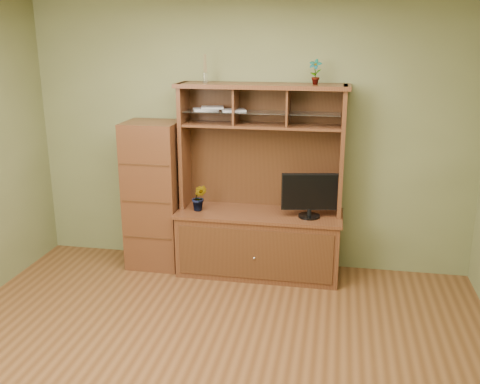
# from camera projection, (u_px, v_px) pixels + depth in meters

# --- Properties ---
(room) EXTENTS (4.54, 4.04, 2.74)m
(room) POSITION_uv_depth(u_px,v_px,m) (199.00, 191.00, 3.53)
(room) COLOR #583319
(room) RESTS_ON ground
(media_hutch) EXTENTS (1.66, 0.61, 1.90)m
(media_hutch) POSITION_uv_depth(u_px,v_px,m) (259.00, 223.00, 5.37)
(media_hutch) COLOR #492414
(media_hutch) RESTS_ON room
(monitor) EXTENTS (0.54, 0.21, 0.43)m
(monitor) POSITION_uv_depth(u_px,v_px,m) (310.00, 194.00, 5.10)
(monitor) COLOR black
(monitor) RESTS_ON media_hutch
(orchid_plant) EXTENTS (0.15, 0.12, 0.27)m
(orchid_plant) POSITION_uv_depth(u_px,v_px,m) (199.00, 198.00, 5.32)
(orchid_plant) COLOR #25521C
(orchid_plant) RESTS_ON media_hutch
(top_plant) EXTENTS (0.14, 0.11, 0.23)m
(top_plant) POSITION_uv_depth(u_px,v_px,m) (315.00, 72.00, 4.94)
(top_plant) COLOR #3A6122
(top_plant) RESTS_ON media_hutch
(reed_diffuser) EXTENTS (0.05, 0.05, 0.27)m
(reed_diffuser) POSITION_uv_depth(u_px,v_px,m) (205.00, 72.00, 5.12)
(reed_diffuser) COLOR silver
(reed_diffuser) RESTS_ON media_hutch
(magazines) EXTENTS (0.56, 0.25, 0.04)m
(magazines) POSITION_uv_depth(u_px,v_px,m) (217.00, 109.00, 5.20)
(magazines) COLOR silver
(magazines) RESTS_ON media_hutch
(side_cabinet) EXTENTS (0.54, 0.49, 1.52)m
(side_cabinet) POSITION_uv_depth(u_px,v_px,m) (154.00, 195.00, 5.51)
(side_cabinet) COLOR #492414
(side_cabinet) RESTS_ON room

